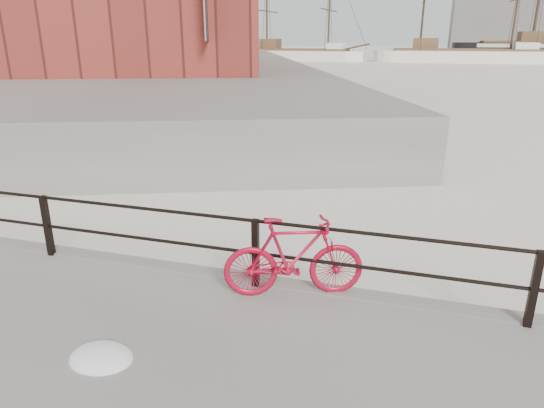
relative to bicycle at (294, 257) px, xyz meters
The scene contains 9 objects.
ground 3.08m from the bicycle, ahead, with size 400.00×400.00×0.00m, color white.
far_quay 81.21m from the bicycle, 117.16° to the left, with size 24.00×150.00×1.80m, color gray.
guardrail 2.93m from the bicycle, ahead, with size 28.00×0.10×1.00m, color black, non-canonical shape.
bicycle is the anchor object (origin of this frame).
schooner_mid 75.91m from the bicycle, 84.91° to the left, with size 28.18×11.92×20.33m, color white, non-canonical shape.
schooner_left 76.54m from the bicycle, 104.21° to the left, with size 22.73×10.33×17.43m, color white, non-canonical shape.
workboat_near 33.54m from the bicycle, 125.02° to the left, with size 12.38×4.13×7.00m, color black, non-canonical shape.
workboat_far 53.73m from the bicycle, 121.62° to the left, with size 10.43×3.60×7.00m, color black, non-canonical shape.
industrial_west 142.34m from the bicycle, 80.72° to the left, with size 32.00×18.00×18.00m, color gray.
Camera 1 is at (-1.49, -5.95, 3.70)m, focal length 32.00 mm.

